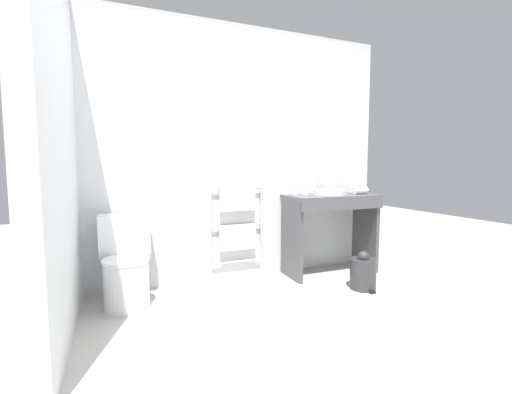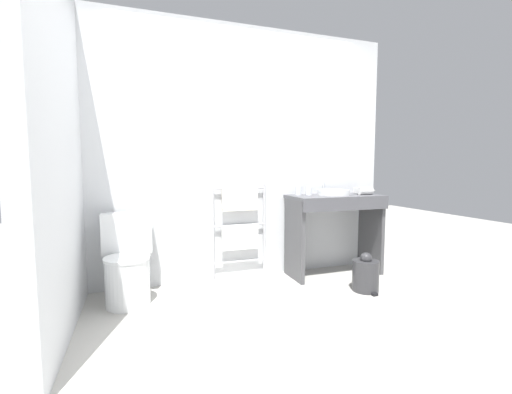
% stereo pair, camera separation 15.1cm
% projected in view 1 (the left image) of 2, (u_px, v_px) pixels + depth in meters
% --- Properties ---
extents(ground_plane, '(12.00, 12.00, 0.00)m').
position_uv_depth(ground_plane, '(301.00, 329.00, 2.42)').
color(ground_plane, '#B2AFA8').
extents(wall_back, '(3.19, 0.12, 2.54)m').
position_uv_depth(wall_back, '(239.00, 154.00, 3.50)').
color(wall_back, silver).
rests_on(wall_back, ground_plane).
extents(wall_side, '(0.12, 1.87, 2.54)m').
position_uv_depth(wall_side, '(57.00, 148.00, 2.30)').
color(wall_side, silver).
rests_on(wall_side, ground_plane).
extents(toilet, '(0.42, 0.50, 0.75)m').
position_uv_depth(toilet, '(126.00, 267.00, 2.83)').
color(toilet, white).
rests_on(toilet, ground_plane).
extents(towel_radiator, '(0.57, 0.06, 0.96)m').
position_uv_depth(towel_radiator, '(237.00, 222.00, 3.44)').
color(towel_radiator, silver).
rests_on(towel_radiator, ground_plane).
extents(vanity_counter, '(0.97, 0.47, 0.85)m').
position_uv_depth(vanity_counter, '(331.00, 220.00, 3.63)').
color(vanity_counter, '#4C4C51').
rests_on(vanity_counter, ground_plane).
extents(sink_basin, '(0.33, 0.33, 0.06)m').
position_uv_depth(sink_basin, '(330.00, 192.00, 3.62)').
color(sink_basin, white).
rests_on(sink_basin, vanity_counter).
extents(faucet, '(0.02, 0.10, 0.16)m').
position_uv_depth(faucet, '(320.00, 185.00, 3.78)').
color(faucet, silver).
rests_on(faucet, vanity_counter).
extents(cup_near_wall, '(0.06, 0.06, 0.10)m').
position_uv_depth(cup_near_wall, '(295.00, 190.00, 3.61)').
color(cup_near_wall, white).
rests_on(cup_near_wall, vanity_counter).
extents(cup_near_edge, '(0.06, 0.06, 0.10)m').
position_uv_depth(cup_near_edge, '(305.00, 190.00, 3.59)').
color(cup_near_edge, white).
rests_on(cup_near_edge, vanity_counter).
extents(hair_dryer, '(0.21, 0.17, 0.08)m').
position_uv_depth(hair_dryer, '(360.00, 190.00, 3.71)').
color(hair_dryer, white).
rests_on(hair_dryer, vanity_counter).
extents(trash_bin, '(0.24, 0.27, 0.36)m').
position_uv_depth(trash_bin, '(363.00, 273.00, 3.20)').
color(trash_bin, '#333335').
rests_on(trash_bin, ground_plane).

